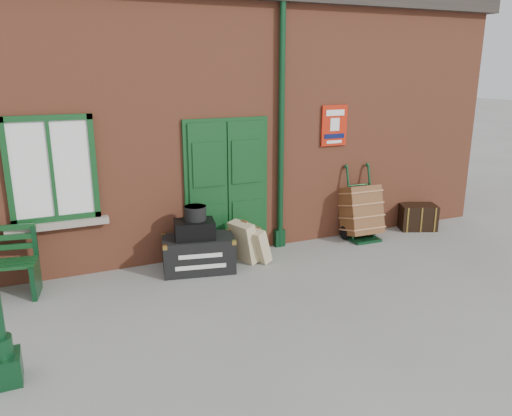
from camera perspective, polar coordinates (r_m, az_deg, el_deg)
ground at (r=7.32m, az=3.12°, el=-8.58°), size 80.00×80.00×0.00m
station_building at (r=9.95m, az=-5.99°, el=10.73°), size 10.30×4.30×4.36m
houdini_trunk at (r=7.71m, az=-6.58°, el=-5.23°), size 1.17×0.79×0.54m
strongbox at (r=7.56m, az=-7.04°, el=-2.42°), size 0.67×0.54×0.27m
hatbox at (r=7.53m, az=-6.95°, el=-0.58°), size 0.38×0.38×0.22m
suitcase_back at (r=7.98m, az=-1.41°, el=-3.89°), size 0.44×0.54×0.67m
suitcase_front at (r=7.97m, az=0.07°, el=-4.25°), size 0.44×0.50×0.58m
porter_trolley at (r=9.22m, az=11.90°, el=-0.38°), size 0.66×0.71×1.32m
dark_trunk at (r=10.11m, az=17.98°, el=-0.97°), size 0.79×0.66×0.49m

